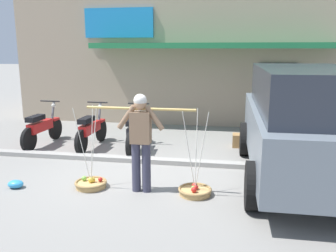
{
  "coord_description": "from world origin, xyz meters",
  "views": [
    {
      "loc": [
        1.85,
        -6.56,
        2.43
      ],
      "look_at": [
        0.59,
        0.6,
        0.85
      ],
      "focal_mm": 38.4,
      "sensor_mm": 36.0,
      "label": 1
    }
  ],
  "objects_px": {
    "fruit_vendor": "(141,136)",
    "parked_truck": "(305,121)",
    "plastic_litter_bag": "(16,184)",
    "motorcycle_nearest_shop": "(42,128)",
    "motorcycle_third_in_row": "(135,132)",
    "wooden_crate": "(241,140)",
    "fruit_basket_left_side": "(91,183)",
    "motorcycle_second_in_row": "(91,130)",
    "fruit_basket_right_side": "(195,190)"
  },
  "relations": [
    {
      "from": "fruit_vendor",
      "to": "parked_truck",
      "type": "bearing_deg",
      "value": 20.2
    },
    {
      "from": "plastic_litter_bag",
      "to": "fruit_vendor",
      "type": "bearing_deg",
      "value": 6.38
    },
    {
      "from": "motorcycle_nearest_shop",
      "to": "parked_truck",
      "type": "distance_m",
      "value": 6.23
    },
    {
      "from": "plastic_litter_bag",
      "to": "motorcycle_third_in_row",
      "type": "bearing_deg",
      "value": 61.8
    },
    {
      "from": "wooden_crate",
      "to": "fruit_vendor",
      "type": "bearing_deg",
      "value": -118.82
    },
    {
      "from": "fruit_basket_left_side",
      "to": "motorcycle_second_in_row",
      "type": "distance_m",
      "value": 2.7
    },
    {
      "from": "fruit_basket_left_side",
      "to": "wooden_crate",
      "type": "relative_size",
      "value": 3.3
    },
    {
      "from": "motorcycle_second_in_row",
      "to": "motorcycle_third_in_row",
      "type": "relative_size",
      "value": 1.0
    },
    {
      "from": "fruit_basket_right_side",
      "to": "motorcycle_nearest_shop",
      "type": "bearing_deg",
      "value": 149.08
    },
    {
      "from": "fruit_vendor",
      "to": "plastic_litter_bag",
      "type": "xyz_separation_m",
      "value": [
        -2.24,
        -0.25,
        -0.91
      ]
    },
    {
      "from": "fruit_basket_right_side",
      "to": "wooden_crate",
      "type": "distance_m",
      "value": 3.33
    },
    {
      "from": "motorcycle_nearest_shop",
      "to": "wooden_crate",
      "type": "relative_size",
      "value": 4.14
    },
    {
      "from": "fruit_vendor",
      "to": "fruit_basket_right_side",
      "type": "distance_m",
      "value": 1.29
    },
    {
      "from": "fruit_vendor",
      "to": "motorcycle_second_in_row",
      "type": "height_order",
      "value": "fruit_vendor"
    },
    {
      "from": "plastic_litter_bag",
      "to": "wooden_crate",
      "type": "xyz_separation_m",
      "value": [
        4.01,
        3.47,
        0.09
      ]
    },
    {
      "from": "fruit_basket_right_side",
      "to": "wooden_crate",
      "type": "bearing_deg",
      "value": 75.34
    },
    {
      "from": "motorcycle_second_in_row",
      "to": "wooden_crate",
      "type": "height_order",
      "value": "motorcycle_second_in_row"
    },
    {
      "from": "motorcycle_nearest_shop",
      "to": "parked_truck",
      "type": "relative_size",
      "value": 0.38
    },
    {
      "from": "fruit_basket_left_side",
      "to": "wooden_crate",
      "type": "height_order",
      "value": "fruit_basket_left_side"
    },
    {
      "from": "motorcycle_second_in_row",
      "to": "wooden_crate",
      "type": "bearing_deg",
      "value": 11.12
    },
    {
      "from": "fruit_vendor",
      "to": "motorcycle_nearest_shop",
      "type": "relative_size",
      "value": 1.02
    },
    {
      "from": "fruit_basket_right_side",
      "to": "motorcycle_second_in_row",
      "type": "relative_size",
      "value": 0.8
    },
    {
      "from": "wooden_crate",
      "to": "motorcycle_third_in_row",
      "type": "bearing_deg",
      "value": -163.72
    },
    {
      "from": "fruit_basket_left_side",
      "to": "fruit_basket_right_side",
      "type": "height_order",
      "value": "same"
    },
    {
      "from": "fruit_basket_left_side",
      "to": "motorcycle_nearest_shop",
      "type": "relative_size",
      "value": 0.8
    },
    {
      "from": "fruit_basket_right_side",
      "to": "parked_truck",
      "type": "distance_m",
      "value": 2.39
    },
    {
      "from": "plastic_litter_bag",
      "to": "wooden_crate",
      "type": "height_order",
      "value": "wooden_crate"
    },
    {
      "from": "motorcycle_third_in_row",
      "to": "parked_truck",
      "type": "height_order",
      "value": "parked_truck"
    },
    {
      "from": "wooden_crate",
      "to": "plastic_litter_bag",
      "type": "bearing_deg",
      "value": -139.12
    },
    {
      "from": "fruit_basket_right_side",
      "to": "motorcycle_nearest_shop",
      "type": "xyz_separation_m",
      "value": [
        -4.15,
        2.48,
        0.37
      ]
    },
    {
      "from": "motorcycle_third_in_row",
      "to": "fruit_basket_right_side",
      "type": "bearing_deg",
      "value": -55.5
    },
    {
      "from": "motorcycle_second_in_row",
      "to": "parked_truck",
      "type": "distance_m",
      "value": 4.98
    },
    {
      "from": "motorcycle_third_in_row",
      "to": "fruit_vendor",
      "type": "bearing_deg",
      "value": -72.6
    },
    {
      "from": "fruit_vendor",
      "to": "fruit_basket_left_side",
      "type": "bearing_deg",
      "value": 179.74
    },
    {
      "from": "motorcycle_second_in_row",
      "to": "fruit_basket_right_side",
      "type": "bearing_deg",
      "value": -41.4
    },
    {
      "from": "fruit_vendor",
      "to": "motorcycle_second_in_row",
      "type": "bearing_deg",
      "value": 127.38
    },
    {
      "from": "parked_truck",
      "to": "motorcycle_third_in_row",
      "type": "bearing_deg",
      "value": 158.05
    },
    {
      "from": "plastic_litter_bag",
      "to": "fruit_basket_right_side",
      "type": "bearing_deg",
      "value": 4.46
    },
    {
      "from": "parked_truck",
      "to": "plastic_litter_bag",
      "type": "height_order",
      "value": "parked_truck"
    },
    {
      "from": "fruit_basket_right_side",
      "to": "motorcycle_third_in_row",
      "type": "xyz_separation_m",
      "value": [
        -1.7,
        2.48,
        0.37
      ]
    },
    {
      "from": "fruit_basket_left_side",
      "to": "wooden_crate",
      "type": "xyz_separation_m",
      "value": [
        2.7,
        3.22,
        0.08
      ]
    },
    {
      "from": "motorcycle_nearest_shop",
      "to": "plastic_litter_bag",
      "type": "relative_size",
      "value": 6.51
    },
    {
      "from": "fruit_basket_left_side",
      "to": "motorcycle_nearest_shop",
      "type": "bearing_deg",
      "value": 132.75
    },
    {
      "from": "fruit_basket_right_side",
      "to": "motorcycle_third_in_row",
      "type": "bearing_deg",
      "value": 124.5
    },
    {
      "from": "fruit_basket_left_side",
      "to": "parked_truck",
      "type": "distance_m",
      "value": 4.02
    },
    {
      "from": "fruit_basket_left_side",
      "to": "fruit_basket_right_side",
      "type": "xyz_separation_m",
      "value": [
        1.86,
        -0.01,
        -0.0
      ]
    },
    {
      "from": "parked_truck",
      "to": "plastic_litter_bag",
      "type": "xyz_separation_m",
      "value": [
        -5.05,
        -1.28,
        -1.06
      ]
    },
    {
      "from": "fruit_vendor",
      "to": "fruit_basket_left_side",
      "type": "xyz_separation_m",
      "value": [
        -0.93,
        0.0,
        -0.9
      ]
    },
    {
      "from": "motorcycle_second_in_row",
      "to": "plastic_litter_bag",
      "type": "relative_size",
      "value": 6.51
    },
    {
      "from": "wooden_crate",
      "to": "fruit_basket_right_side",
      "type": "bearing_deg",
      "value": -104.66
    }
  ]
}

